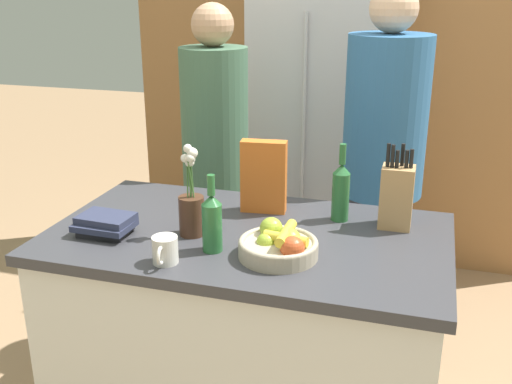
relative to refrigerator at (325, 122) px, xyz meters
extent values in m
cube|color=silver|center=(0.00, -1.50, -0.54)|extent=(1.36, 0.79, 0.85)
cube|color=#38383D|center=(0.00, -1.50, -0.10)|extent=(1.42, 0.82, 0.04)
cube|color=#9E6B3D|center=(0.00, 0.36, 0.33)|extent=(2.62, 0.12, 2.60)
cube|color=#B7B7BC|center=(0.00, 0.00, 0.00)|extent=(0.79, 0.60, 1.94)
cylinder|color=#B7B7BC|center=(-0.06, -0.31, 0.10)|extent=(0.02, 0.02, 1.07)
cylinder|color=tan|center=(0.16, -1.66, -0.05)|extent=(0.26, 0.26, 0.05)
torus|color=tan|center=(0.16, -1.66, -0.03)|extent=(0.26, 0.26, 0.02)
sphere|color=#99B233|center=(0.12, -1.67, -0.03)|extent=(0.06, 0.06, 0.06)
sphere|color=#99B233|center=(0.12, -1.60, -0.01)|extent=(0.08, 0.08, 0.08)
sphere|color=#99B233|center=(0.19, -1.66, -0.02)|extent=(0.08, 0.08, 0.08)
sphere|color=#C64C23|center=(0.22, -1.72, -0.01)|extent=(0.08, 0.08, 0.08)
cylinder|color=yellow|center=(0.18, -1.67, 0.00)|extent=(0.15, 0.05, 0.03)
cylinder|color=yellow|center=(0.18, -1.65, 0.01)|extent=(0.03, 0.17, 0.03)
cube|color=tan|center=(0.50, -1.29, 0.04)|extent=(0.11, 0.10, 0.23)
cylinder|color=black|center=(0.46, -1.30, 0.19)|extent=(0.01, 0.01, 0.09)
cylinder|color=black|center=(0.48, -1.31, 0.19)|extent=(0.01, 0.01, 0.09)
cylinder|color=black|center=(0.49, -1.31, 0.18)|extent=(0.01, 0.01, 0.07)
cylinder|color=black|center=(0.51, -1.28, 0.19)|extent=(0.01, 0.01, 0.09)
cylinder|color=black|center=(0.53, -1.30, 0.18)|extent=(0.01, 0.01, 0.07)
cylinder|color=black|center=(0.54, -1.30, 0.18)|extent=(0.01, 0.01, 0.08)
cylinder|color=#4C2D1E|center=(-0.18, -1.57, 0.00)|extent=(0.09, 0.09, 0.14)
cylinder|color=#477538|center=(-0.18, -1.57, 0.15)|extent=(0.01, 0.02, 0.16)
sphere|color=white|center=(-0.17, -1.57, 0.23)|extent=(0.04, 0.04, 0.04)
cylinder|color=#477538|center=(-0.18, -1.57, 0.13)|extent=(0.01, 0.01, 0.13)
sphere|color=white|center=(-0.18, -1.57, 0.20)|extent=(0.03, 0.03, 0.03)
cylinder|color=#477538|center=(-0.18, -1.57, 0.13)|extent=(0.01, 0.01, 0.12)
sphere|color=white|center=(-0.18, -1.57, 0.19)|extent=(0.03, 0.03, 0.03)
cylinder|color=#477538|center=(-0.19, -1.58, 0.14)|extent=(0.01, 0.02, 0.14)
sphere|color=white|center=(-0.20, -1.58, 0.21)|extent=(0.03, 0.03, 0.03)
cylinder|color=#477538|center=(-0.18, -1.58, 0.15)|extent=(0.01, 0.01, 0.18)
sphere|color=white|center=(-0.19, -1.58, 0.24)|extent=(0.03, 0.03, 0.03)
cylinder|color=#477538|center=(-0.18, -1.58, 0.14)|extent=(0.02, 0.01, 0.15)
sphere|color=white|center=(-0.17, -1.59, 0.21)|extent=(0.03, 0.03, 0.03)
cube|color=orange|center=(0.00, -1.28, 0.07)|extent=(0.18, 0.08, 0.28)
cylinder|color=silver|center=(-0.18, -1.81, -0.03)|extent=(0.08, 0.08, 0.09)
torus|color=silver|center=(-0.17, -1.85, -0.03)|extent=(0.02, 0.06, 0.06)
cube|color=#232328|center=(-0.48, -1.66, -0.06)|extent=(0.18, 0.14, 0.02)
cube|color=#2D334C|center=(-0.48, -1.66, -0.04)|extent=(0.20, 0.14, 0.02)
cube|color=#2D334C|center=(-0.48, -1.65, -0.02)|extent=(0.19, 0.14, 0.02)
cylinder|color=#286633|center=(0.30, -1.29, 0.02)|extent=(0.07, 0.07, 0.18)
cone|color=#286633|center=(0.30, -1.29, 0.13)|extent=(0.07, 0.07, 0.04)
cylinder|color=#286633|center=(0.30, -1.29, 0.18)|extent=(0.02, 0.02, 0.08)
cylinder|color=#286633|center=(-0.07, -1.68, 0.01)|extent=(0.07, 0.07, 0.16)
cone|color=#286633|center=(-0.07, -1.68, 0.11)|extent=(0.07, 0.07, 0.03)
cylinder|color=#286633|center=(-0.07, -1.68, 0.16)|extent=(0.03, 0.03, 0.07)
cube|color=#383842|center=(-0.38, -0.80, -0.57)|extent=(0.28, 0.22, 0.80)
cylinder|color=#42664C|center=(-0.38, -0.80, 0.16)|extent=(0.32, 0.32, 0.67)
sphere|color=tan|center=(-0.38, -0.80, 0.59)|extent=(0.19, 0.19, 0.19)
cube|color=#383842|center=(0.40, -0.77, -0.55)|extent=(0.29, 0.21, 0.84)
cylinder|color=#2D6093|center=(0.40, -0.77, 0.22)|extent=(0.36, 0.36, 0.70)
sphere|color=#DBAD89|center=(0.40, -0.77, 0.67)|extent=(0.20, 0.20, 0.20)
camera|label=1|loc=(0.60, -3.38, 0.78)|focal=42.00mm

